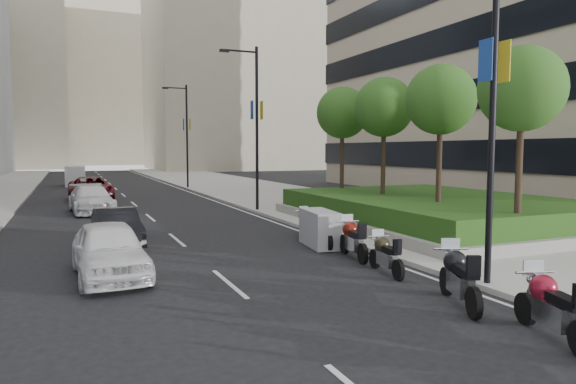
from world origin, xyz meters
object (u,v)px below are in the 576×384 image
motorcycle_2 (459,277)px  motorcycle_6 (304,223)px  car_c (91,199)px  car_d (91,188)px  motorcycle_3 (385,255)px  delivery_van (76,176)px  lamp_post_1 (254,120)px  car_a (109,250)px  motorcycle_5 (319,229)px  lamp_post_0 (489,83)px  motorcycle_4 (353,239)px  car_b (117,227)px  lamp_post_2 (185,131)px  motorcycle_1 (551,306)px

motorcycle_2 → motorcycle_6: size_ratio=1.20×
car_c → car_d: bearing=83.4°
motorcycle_3 → delivery_van: (-7.51, 40.82, 0.35)m
lamp_post_1 → motorcycle_3: size_ratio=4.45×
motorcycle_2 → car_a: 9.01m
motorcycle_3 → car_d: size_ratio=0.35×
lamp_post_1 → motorcycle_5: bearing=-96.7°
car_a → car_c: (0.12, 15.40, -0.01)m
lamp_post_1 → delivery_van: bearing=108.7°
motorcycle_5 → car_d: 22.29m
lamp_post_0 → motorcycle_5: size_ratio=3.96×
car_d → motorcycle_6: bearing=-72.0°
motorcycle_2 → motorcycle_4: bearing=18.2°
car_a → car_c: 15.40m
motorcycle_3 → car_b: car_b is taller
lamp_post_1 → motorcycle_4: lamp_post_1 is taller
lamp_post_1 → lamp_post_2: bearing=90.0°
car_c → motorcycle_3: bearing=-73.4°
motorcycle_1 → motorcycle_4: 7.50m
car_b → delivery_van: size_ratio=0.88×
motorcycle_2 → motorcycle_5: size_ratio=1.01×
lamp_post_1 → lamp_post_2: 18.00m
car_c → lamp_post_1: bearing=-26.3°
delivery_van → car_d: bearing=-85.2°
motorcycle_2 → car_c: size_ratio=0.44×
lamp_post_0 → car_b: size_ratio=2.24×
lamp_post_2 → motorcycle_6: bearing=-91.8°
car_d → delivery_van: 15.34m
lamp_post_2 → motorcycle_1: size_ratio=4.00×
motorcycle_3 → car_b: size_ratio=0.50×
motorcycle_3 → car_c: bearing=29.0°
car_c → delivery_van: (-0.52, 22.80, 0.13)m
lamp_post_1 → motorcycle_2: bearing=-94.8°
motorcycle_4 → delivery_van: 39.46m
lamp_post_2 → motorcycle_4: size_ratio=3.92×
car_b → car_d: 18.02m
car_d → lamp_post_2: bearing=39.1°
motorcycle_5 → car_d: bearing=25.1°
motorcycle_1 → motorcycle_6: (0.51, 11.78, -0.08)m
motorcycle_2 → motorcycle_5: 7.40m
motorcycle_4 → motorcycle_6: motorcycle_4 is taller
lamp_post_2 → car_b: size_ratio=2.24×
lamp_post_1 → motorcycle_2: lamp_post_1 is taller
motorcycle_2 → car_d: bearing=35.0°
car_b → motorcycle_4: bearing=-41.9°
motorcycle_2 → car_c: car_c is taller
lamp_post_1 → motorcycle_2: (-1.49, -17.82, -4.42)m
lamp_post_1 → delivery_van: (-8.83, 26.11, -4.18)m
motorcycle_1 → lamp_post_1: bearing=12.9°
motorcycle_6 → car_a: car_a is taller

